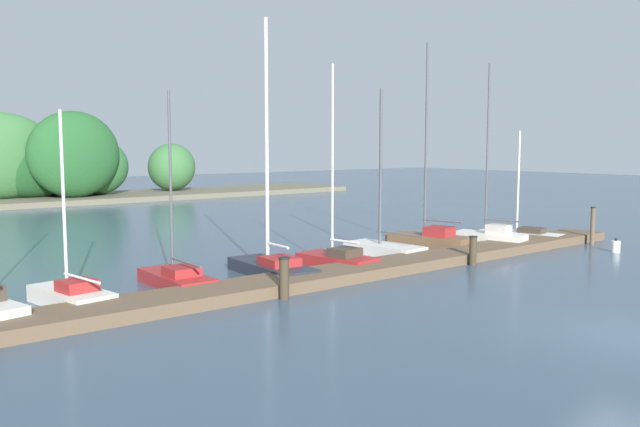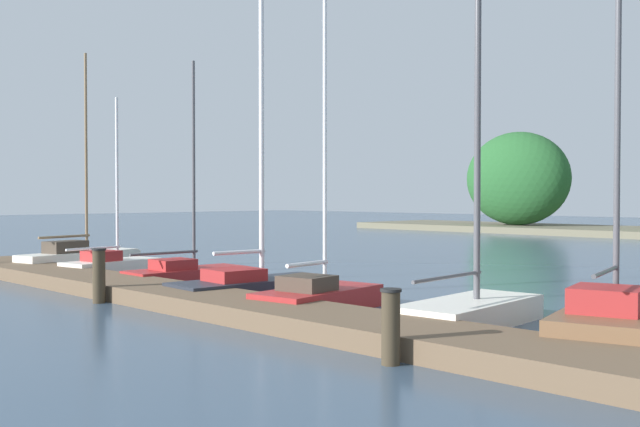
% 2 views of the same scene
% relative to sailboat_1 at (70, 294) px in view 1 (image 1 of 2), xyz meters
% --- Properties ---
extents(ground, '(160.00, 160.00, 0.00)m').
position_rel_sailboat_1_xyz_m(ground, '(8.95, -10.79, -0.32)').
color(ground, '#384C60').
extents(dock_pier, '(27.75, 1.80, 0.35)m').
position_rel_sailboat_1_xyz_m(dock_pier, '(8.95, -1.95, -0.14)').
color(dock_pier, brown).
rests_on(dock_pier, ground).
extents(far_shore, '(52.32, 8.00, 6.80)m').
position_rel_sailboat_1_xyz_m(far_shore, '(6.66, 33.06, 2.37)').
color(far_shore, '#66604C').
rests_on(far_shore, ground).
extents(sailboat_1, '(1.56, 3.16, 5.18)m').
position_rel_sailboat_1_xyz_m(sailboat_1, '(0.00, 0.00, 0.00)').
color(sailboat_1, silver).
rests_on(sailboat_1, ground).
extents(sailboat_2, '(1.27, 3.48, 5.87)m').
position_rel_sailboat_1_xyz_m(sailboat_2, '(3.26, 0.39, -0.01)').
color(sailboat_2, maroon).
rests_on(sailboat_2, ground).
extents(sailboat_3, '(1.65, 4.16, 8.31)m').
position_rel_sailboat_1_xyz_m(sailboat_3, '(6.48, -0.00, 0.09)').
color(sailboat_3, '#232833').
rests_on(sailboat_3, ground).
extents(sailboat_4, '(1.64, 3.22, 7.01)m').
position_rel_sailboat_1_xyz_m(sailboat_4, '(8.98, -0.36, 0.02)').
color(sailboat_4, maroon).
rests_on(sailboat_4, ground).
extents(sailboat_5, '(1.57, 3.67, 6.41)m').
position_rel_sailboat_1_xyz_m(sailboat_5, '(12.06, 0.50, 0.03)').
color(sailboat_5, silver).
rests_on(sailboat_5, ground).
extents(sailboat_6, '(2.10, 3.72, 8.36)m').
position_rel_sailboat_1_xyz_m(sailboat_6, '(14.66, 0.44, 0.12)').
color(sailboat_6, brown).
rests_on(sailboat_6, ground).
extents(sailboat_7, '(1.61, 3.25, 7.65)m').
position_rel_sailboat_1_xyz_m(sailboat_7, '(17.15, -0.72, 0.10)').
color(sailboat_7, silver).
rests_on(sailboat_7, ground).
extents(sailboat_8, '(1.77, 3.87, 4.91)m').
position_rel_sailboat_1_xyz_m(sailboat_8, '(19.92, -0.41, -0.05)').
color(sailboat_8, white).
rests_on(sailboat_8, ground).
extents(mooring_piling_1, '(0.31, 0.31, 1.18)m').
position_rel_sailboat_1_xyz_m(mooring_piling_1, '(4.86, -3.03, 0.28)').
color(mooring_piling_1, '#3D3323').
rests_on(mooring_piling_1, ground).
extents(mooring_piling_2, '(0.30, 0.30, 1.05)m').
position_rel_sailboat_1_xyz_m(mooring_piling_2, '(13.12, -3.06, 0.21)').
color(mooring_piling_2, '#3D3323').
rests_on(mooring_piling_2, ground).
extents(mooring_piling_3, '(0.23, 0.23, 1.63)m').
position_rel_sailboat_1_xyz_m(mooring_piling_3, '(21.07, -3.21, 0.50)').
color(mooring_piling_3, brown).
rests_on(mooring_piling_3, ground).
extents(channel_buoy_0, '(0.34, 0.34, 0.58)m').
position_rel_sailboat_1_xyz_m(channel_buoy_0, '(19.86, -4.87, -0.08)').
color(channel_buoy_0, white).
rests_on(channel_buoy_0, ground).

